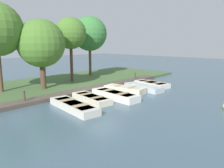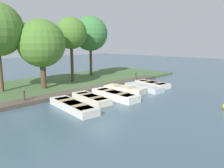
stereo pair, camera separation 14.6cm
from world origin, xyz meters
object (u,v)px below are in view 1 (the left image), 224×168
rowboat_2 (115,95)px  park_tree_center (71,34)px  mooring_post_far (135,77)px  rowboat_5 (152,84)px  park_tree_right (90,34)px  mooring_post_near (24,97)px  park_tree_left (41,44)px  rowboat_4 (143,87)px  rowboat_0 (73,106)px  rowboat_3 (125,89)px  rowboat_1 (91,98)px

rowboat_2 → park_tree_center: (-6.22, 1.40, 3.96)m
mooring_post_far → park_tree_center: (-3.43, -4.46, 3.76)m
rowboat_5 → park_tree_right: 8.40m
mooring_post_near → park_tree_left: (-2.56, 2.68, 2.95)m
mooring_post_near → mooring_post_far: (0.00, 10.35, 0.00)m
rowboat_4 → rowboat_5: bearing=110.0°
rowboat_0 → rowboat_3: (-0.58, 4.92, 0.02)m
rowboat_4 → rowboat_3: bearing=-99.3°
rowboat_4 → park_tree_left: park_tree_left is taller
rowboat_1 → rowboat_2: 1.56m
rowboat_4 → rowboat_5: size_ratio=1.09×
rowboat_3 → mooring_post_far: (-2.15, 4.11, 0.20)m
rowboat_2 → rowboat_4: rowboat_2 is taller
park_tree_center → rowboat_4: bearing=17.2°
rowboat_0 → rowboat_1: size_ratio=1.20×
mooring_post_near → rowboat_0: bearing=25.8°
park_tree_right → rowboat_1: bearing=-41.3°
rowboat_4 → mooring_post_near: mooring_post_near is taller
park_tree_left → rowboat_4: bearing=44.3°
rowboat_2 → rowboat_4: (-0.13, 3.28, -0.03)m
rowboat_3 → mooring_post_near: bearing=-117.0°
rowboat_4 → mooring_post_far: (-2.66, 2.58, 0.22)m
park_tree_center → rowboat_2: bearing=-12.6°
rowboat_1 → rowboat_4: 4.75m
park_tree_right → rowboat_5: bearing=0.3°
mooring_post_near → park_tree_center: park_tree_center is taller
mooring_post_far → rowboat_4: bearing=-44.1°
park_tree_left → park_tree_center: size_ratio=0.92×
rowboat_0 → mooring_post_near: 3.04m
rowboat_1 → mooring_post_far: bearing=114.9°
rowboat_2 → park_tree_center: 7.50m
rowboat_4 → rowboat_2: bearing=-78.4°
rowboat_0 → mooring_post_far: bearing=114.5°
rowboat_3 → park_tree_center: park_tree_center is taller
rowboat_5 → park_tree_center: size_ratio=0.54×
park_tree_left → rowboat_0: bearing=-14.4°
rowboat_0 → rowboat_3: size_ratio=1.22×
rowboat_5 → park_tree_right: size_ratio=0.50×
rowboat_0 → mooring_post_far: size_ratio=4.44×
park_tree_right → rowboat_2: bearing=-32.1°
rowboat_1 → rowboat_0: bearing=-65.2°
rowboat_2 → park_tree_right: 10.02m
rowboat_1 → mooring_post_far: mooring_post_far is taller
park_tree_left → park_tree_right: (-2.41, 6.68, 0.93)m
mooring_post_near → mooring_post_far: 10.35m
rowboat_3 → park_tree_center: size_ratio=0.55×
rowboat_1 → park_tree_center: size_ratio=0.55×
rowboat_1 → park_tree_right: bearing=146.8°
park_tree_right → rowboat_3: bearing=-23.7°
rowboat_1 → mooring_post_far: (-2.21, 7.30, 0.24)m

